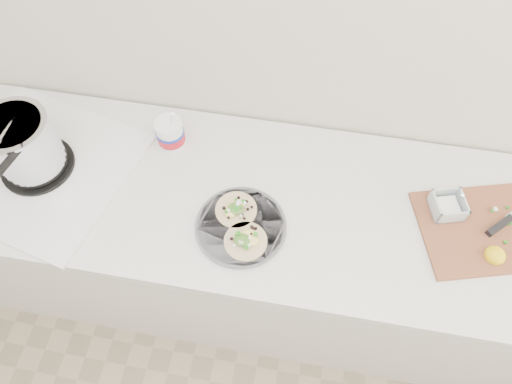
% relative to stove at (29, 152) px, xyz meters
% --- Properties ---
extents(counter, '(2.44, 0.66, 0.90)m').
position_rel_stove_xyz_m(counter, '(0.60, 0.03, -0.54)').
color(counter, silver).
rests_on(counter, ground).
extents(stove, '(0.69, 0.66, 0.28)m').
position_rel_stove_xyz_m(stove, '(0.00, 0.00, 0.00)').
color(stove, silver).
rests_on(stove, counter).
extents(taco_plate, '(0.28, 0.28, 0.04)m').
position_rel_stove_xyz_m(taco_plate, '(0.71, -0.10, -0.07)').
color(taco_plate, '#525259').
rests_on(taco_plate, counter).
extents(tub, '(0.10, 0.10, 0.21)m').
position_rel_stove_xyz_m(tub, '(0.41, 0.18, -0.03)').
color(tub, white).
rests_on(tub, counter).
extents(cutboard, '(0.50, 0.41, 0.07)m').
position_rel_stove_xyz_m(cutboard, '(1.46, 0.04, -0.08)').
color(cutboard, brown).
rests_on(cutboard, counter).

